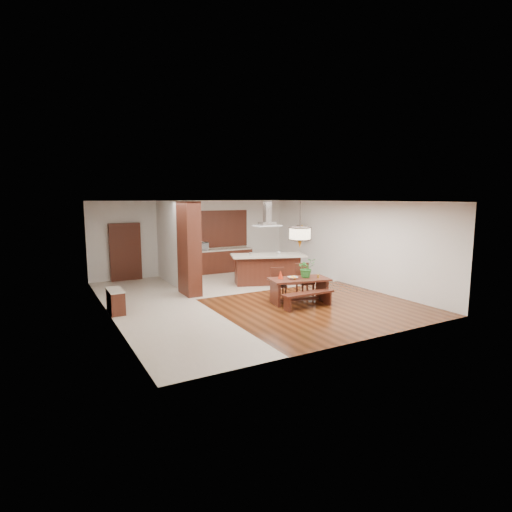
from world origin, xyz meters
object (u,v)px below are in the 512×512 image
hallway_console (116,301)px  range_hood (267,214)px  dining_chair_left (279,284)px  foliage_plant (306,268)px  dining_chair_right (305,281)px  dining_bench (308,300)px  kitchen_island (267,269)px  dining_table (299,285)px  fruit_bowl (293,278)px  pendant_lantern (300,225)px  island_cup (279,253)px  microwave (201,246)px

hallway_console → range_hood: range_hood is taller
dining_chair_left → range_hood: size_ratio=1.04×
foliage_plant → dining_chair_right: bearing=57.4°
dining_bench → kitchen_island: bearing=79.4°
dining_table → kitchen_island: (0.48, 2.62, 0.02)m
dining_table → hallway_console: bearing=163.2°
fruit_bowl → kitchen_island: bearing=75.0°
dining_bench → range_hood: 3.98m
range_hood → foliage_plant: bearing=-94.8°
pendant_lantern → range_hood: bearing=79.6°
hallway_console → dining_chair_right: size_ratio=0.86×
fruit_bowl → hallway_console: bearing=162.6°
hallway_console → island_cup: size_ratio=8.11×
pendant_lantern → microwave: pendant_lantern is taller
dining_chair_left → microwave: bearing=114.7°
foliage_plant → hallway_console: bearing=164.4°
island_cup → microwave: bearing=121.0°
foliage_plant → dining_bench: bearing=-121.6°
pendant_lantern → island_cup: 2.93m
dining_chair_left → hallway_console: bearing=-172.4°
dining_bench → fruit_bowl: fruit_bowl is taller
dining_chair_left → fruit_bowl: size_ratio=3.38×
microwave → range_hood: bearing=-51.5°
dining_chair_right → hallway_console: bearing=176.1°
hallway_console → dining_chair_left: 4.61m
island_cup → microwave: size_ratio=0.19×
dining_chair_left → dining_bench: bearing=-62.5°
pendant_lantern → foliage_plant: bearing=6.2°
microwave → island_cup: bearing=-45.6°
microwave → dining_chair_right: bearing=-61.4°
hallway_console → foliage_plant: size_ratio=1.56×
hallway_console → fruit_bowl: size_ratio=3.18×
dining_chair_left → pendant_lantern: size_ratio=0.71×
dining_table → dining_chair_left: bearing=117.9°
dining_chair_right → foliage_plant: 0.67m
hallway_console → foliage_plant: bearing=-15.6°
pendant_lantern → foliage_plant: (0.27, 0.03, -1.26)m
dining_chair_right → range_hood: size_ratio=1.14×
pendant_lantern → range_hood: same height
hallway_console → dining_chair_right: 5.46m
dining_chair_right → dining_chair_left: bearing=175.6°
dining_bench → range_hood: size_ratio=1.73×
microwave → fruit_bowl: bearing=-69.9°
island_cup → foliage_plant: bearing=-104.6°
dining_bench → hallway_console: bearing=156.4°
hallway_console → island_cup: (5.75, 1.08, 0.78)m
kitchen_island → foliage_plant: bearing=-75.2°
island_cup → pendant_lantern: bearing=-109.9°
hallway_console → pendant_lantern: 5.41m
pendant_lantern → fruit_bowl: size_ratio=4.73×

